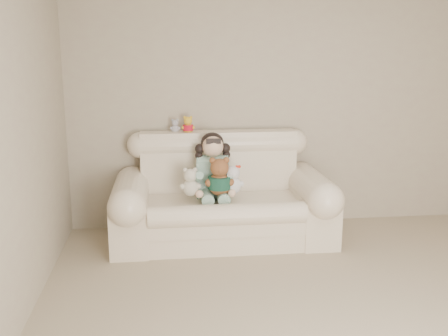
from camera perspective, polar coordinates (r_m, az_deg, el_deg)
wall_back at (r=5.44m, az=6.98°, el=7.28°), size 4.50×0.00×4.50m
sofa at (r=4.96m, az=-0.14°, el=-2.39°), size 2.10×0.95×1.03m
seated_child at (r=4.97m, az=-1.24°, el=0.33°), size 0.46×0.53×0.64m
brown_teddy at (r=4.78m, az=-0.51°, el=-0.54°), size 0.31×0.27×0.43m
white_cat at (r=4.83m, az=0.95°, el=-0.96°), size 0.22×0.17×0.33m
cream_teddy at (r=4.78m, az=-3.74°, el=-1.24°), size 0.23×0.20×0.31m
yellow_mini_bear at (r=5.16m, az=-3.99°, el=4.95°), size 0.16×0.14×0.21m
grey_mini_plush at (r=5.20m, az=-5.42°, el=4.77°), size 0.11×0.09×0.17m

